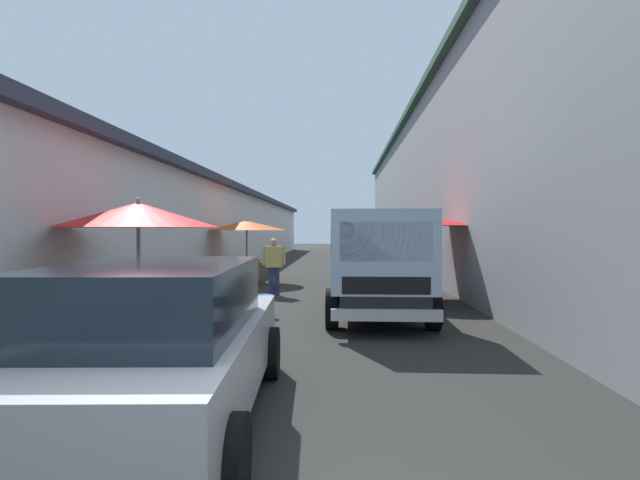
# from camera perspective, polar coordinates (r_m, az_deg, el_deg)

# --- Properties ---
(ground) EXTENTS (90.00, 90.00, 0.00)m
(ground) POSITION_cam_1_polar(r_m,az_deg,el_deg) (15.79, 0.23, -5.13)
(ground) COLOR #282826
(building_left_whitewash) EXTENTS (49.80, 7.50, 3.57)m
(building_left_whitewash) POSITION_cam_1_polar(r_m,az_deg,el_deg) (19.53, -20.74, 1.27)
(building_left_whitewash) COLOR silver
(building_left_whitewash) RESTS_ON ground
(building_right_concrete) EXTENTS (49.80, 7.50, 6.87)m
(building_right_concrete) POSITION_cam_1_polar(r_m,az_deg,el_deg) (19.13, 22.37, 6.22)
(building_right_concrete) COLOR gray
(building_right_concrete) RESTS_ON ground
(fruit_stall_far_right) EXTENTS (2.41, 2.41, 2.23)m
(fruit_stall_far_right) POSITION_cam_1_polar(r_m,az_deg,el_deg) (7.74, -20.74, 0.78)
(fruit_stall_far_right) COLOR #9E9EA3
(fruit_stall_far_right) RESTS_ON ground
(fruit_stall_near_right) EXTENTS (2.17, 2.17, 2.20)m
(fruit_stall_near_right) POSITION_cam_1_polar(r_m,az_deg,el_deg) (17.46, 4.98, 0.69)
(fruit_stall_near_right) COLOR #9E9EA3
(fruit_stall_near_right) RESTS_ON ground
(fruit_stall_far_left) EXTENTS (2.77, 2.77, 2.24)m
(fruit_stall_far_left) POSITION_cam_1_polar(r_m,az_deg,el_deg) (12.48, 11.39, 0.89)
(fruit_stall_far_left) COLOR #9E9EA3
(fruit_stall_far_left) RESTS_ON ground
(fruit_stall_near_left) EXTENTS (2.64, 2.64, 2.12)m
(fruit_stall_near_left) POSITION_cam_1_polar(r_m,az_deg,el_deg) (16.18, -8.62, 0.88)
(fruit_stall_near_left) COLOR #9E9EA3
(fruit_stall_near_left) RESTS_ON ground
(hatchback_car) EXTENTS (4.00, 2.10, 1.45)m
(hatchback_car) POSITION_cam_1_polar(r_m,az_deg,el_deg) (4.59, -18.56, -11.50)
(hatchback_car) COLOR #ADAFB5
(hatchback_car) RESTS_ON ground
(delivery_truck) EXTENTS (4.94, 2.00, 2.08)m
(delivery_truck) POSITION_cam_1_polar(r_m,az_deg,el_deg) (9.15, 7.07, -3.21)
(delivery_truck) COLOR black
(delivery_truck) RESTS_ON ground
(vendor_by_crates) EXTENTS (0.27, 0.61, 1.52)m
(vendor_by_crates) POSITION_cam_1_polar(r_m,az_deg,el_deg) (12.92, -5.47, -2.71)
(vendor_by_crates) COLOR navy
(vendor_by_crates) RESTS_ON ground
(parked_scooter) EXTENTS (1.65, 0.64, 1.14)m
(parked_scooter) POSITION_cam_1_polar(r_m,az_deg,el_deg) (14.43, 9.58, -3.96)
(parked_scooter) COLOR black
(parked_scooter) RESTS_ON ground
(plastic_stool) EXTENTS (0.30, 0.30, 0.43)m
(plastic_stool) POSITION_cam_1_polar(r_m,az_deg,el_deg) (9.80, -6.43, -7.11)
(plastic_stool) COLOR #194CB2
(plastic_stool) RESTS_ON ground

